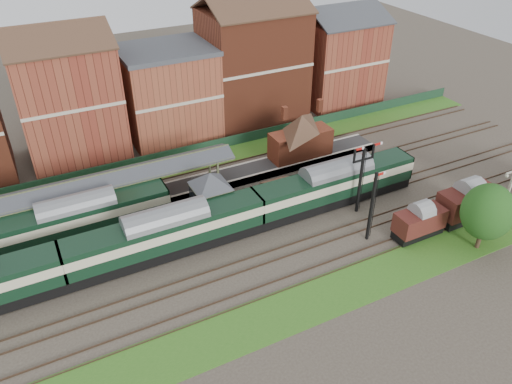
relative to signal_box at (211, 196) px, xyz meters
name	(u,v)px	position (x,y,z in m)	size (l,w,h in m)	color
ground	(250,229)	(3.00, -3.25, -3.19)	(160.00, 160.00, 0.00)	#473D33
grass_back	(196,162)	(3.00, 12.75, -3.16)	(90.00, 4.50, 0.06)	#2D6619
grass_front	(311,302)	(3.00, -15.25, -3.16)	(90.00, 5.00, 0.06)	#2D6619
fence	(190,150)	(3.00, 14.75, -2.44)	(90.00, 0.12, 1.50)	#193823
platform	(175,192)	(-2.00, 6.50, -2.69)	(55.00, 3.40, 1.00)	#2D2D2D
signal_box	(211,196)	(0.00, 0.00, 0.00)	(5.40, 5.40, 6.00)	#5A6649
brick_hut	(277,193)	(8.00, 0.00, -2.00)	(3.20, 2.64, 2.94)	maroon
station_building	(301,135)	(15.00, 6.50, 0.76)	(8.10, 8.10, 5.90)	brown
canopy	(118,174)	(-8.00, 6.50, 1.39)	(26.00, 3.89, 4.08)	#505837
semaphore_bracket	(361,176)	(15.04, -5.75, 1.44)	(3.60, 0.25, 8.18)	black
semaphore_siding	(372,206)	(13.02, -10.25, 0.96)	(1.23, 0.25, 8.00)	black
yard_lamp	(508,194)	(27.00, -14.75, 0.79)	(2.60, 0.22, 7.00)	beige
town_backdrop	(167,88)	(2.82, 21.75, 3.81)	(69.00, 10.00, 16.00)	brown
dmu_train	(167,233)	(-5.99, -3.25, -0.56)	(58.91, 3.09, 4.53)	black
platform_railcar	(79,218)	(-13.13, 3.25, -0.71)	(18.45, 2.91, 4.25)	black
goods_van_a	(419,222)	(17.88, -12.25, -1.32)	(5.37, 2.33, 3.26)	black
goods_van_b	(467,202)	(24.42, -12.25, -0.96)	(6.51, 2.82, 3.95)	black
tree_far	(488,212)	(22.04, -16.46, 1.23)	(5.02, 5.02, 7.32)	#382619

